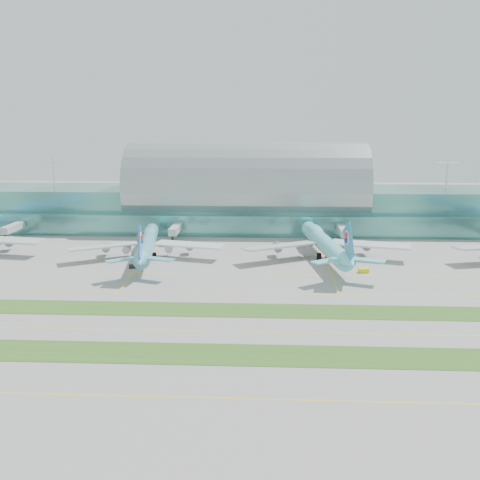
{
  "coord_description": "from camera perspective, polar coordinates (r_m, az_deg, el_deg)",
  "views": [
    {
      "loc": [
        9.26,
        -142.04,
        51.73
      ],
      "look_at": [
        0.0,
        55.0,
        9.0
      ],
      "focal_mm": 40.0,
      "sensor_mm": 36.0,
      "label": 1
    }
  ],
  "objects": [
    {
      "name": "ground",
      "position": [
        151.45,
        -0.99,
        -7.75
      ],
      "size": [
        700.0,
        700.0,
        0.0
      ],
      "primitive_type": "plane",
      "color": "gray",
      "rests_on": "ground"
    },
    {
      "name": "terminal",
      "position": [
        273.57,
        0.73,
        4.34
      ],
      "size": [
        340.0,
        69.1,
        36.0
      ],
      "color": "#3D7A75",
      "rests_on": "ground"
    },
    {
      "name": "grass_strip_near",
      "position": [
        125.55,
        -1.82,
        -12.1
      ],
      "size": [
        420.0,
        12.0,
        0.08
      ],
      "primitive_type": "cube",
      "color": "#2D591E",
      "rests_on": "ground"
    },
    {
      "name": "grass_strip_far",
      "position": [
        153.32,
        -0.94,
        -7.48
      ],
      "size": [
        420.0,
        12.0,
        0.08
      ],
      "primitive_type": "cube",
      "color": "#2D591E",
      "rests_on": "ground"
    },
    {
      "name": "taxiline_a",
      "position": [
        107.73,
        -2.68,
        -16.49
      ],
      "size": [
        420.0,
        0.35,
        0.01
      ],
      "primitive_type": "cube",
      "color": "yellow",
      "rests_on": "ground"
    },
    {
      "name": "taxiline_b",
      "position": [
        138.41,
        -1.36,
        -9.73
      ],
      "size": [
        420.0,
        0.35,
        0.01
      ],
      "primitive_type": "cube",
      "color": "yellow",
      "rests_on": "ground"
    },
    {
      "name": "taxiline_c",
      "position": [
        168.45,
        -0.59,
        -5.66
      ],
      "size": [
        420.0,
        0.35,
        0.01
      ],
      "primitive_type": "cube",
      "color": "yellow",
      "rests_on": "ground"
    },
    {
      "name": "taxiline_d",
      "position": [
        189.48,
        -0.21,
        -3.62
      ],
      "size": [
        420.0,
        0.35,
        0.01
      ],
      "primitive_type": "cube",
      "color": "yellow",
      "rests_on": "ground"
    },
    {
      "name": "airliner_b",
      "position": [
        214.51,
        -9.84,
        -0.29
      ],
      "size": [
        60.82,
        69.61,
        19.19
      ],
      "rotation": [
        0.0,
        0.0,
        0.14
      ],
      "color": "#59ABC5",
      "rests_on": "ground"
    },
    {
      "name": "airliner_c",
      "position": [
        212.7,
        8.99,
        -0.23
      ],
      "size": [
        66.11,
        75.56,
        20.81
      ],
      "rotation": [
        0.0,
        0.0,
        0.13
      ],
      "color": "#68D7E6",
      "rests_on": "ground"
    },
    {
      "name": "gse_c",
      "position": [
        200.6,
        -11.33,
        -2.76
      ],
      "size": [
        3.56,
        2.79,
        1.36
      ],
      "primitive_type": "cube",
      "rotation": [
        0.0,
        0.0,
        0.33
      ],
      "color": "black",
      "rests_on": "ground"
    },
    {
      "name": "gse_d",
      "position": [
        211.32,
        -10.6,
        -1.94
      ],
      "size": [
        3.67,
        2.59,
        1.58
      ],
      "primitive_type": "cube",
      "rotation": [
        0.0,
        0.0,
        -0.31
      ],
      "color": "black",
      "rests_on": "ground"
    },
    {
      "name": "gse_e",
      "position": [
        195.95,
        13.04,
        -3.17
      ],
      "size": [
        3.84,
        2.66,
        1.55
      ],
      "primitive_type": "cube",
      "rotation": [
        0.0,
        0.0,
        0.25
      ],
      "color": "yellow",
      "rests_on": "ground"
    },
    {
      "name": "gse_f",
      "position": [
        206.1,
        11.7,
        -2.37
      ],
      "size": [
        3.61,
        2.11,
        1.43
      ],
      "primitive_type": "cube",
      "rotation": [
        0.0,
        0.0,
        0.13
      ],
      "color": "black",
      "rests_on": "ground"
    }
  ]
}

